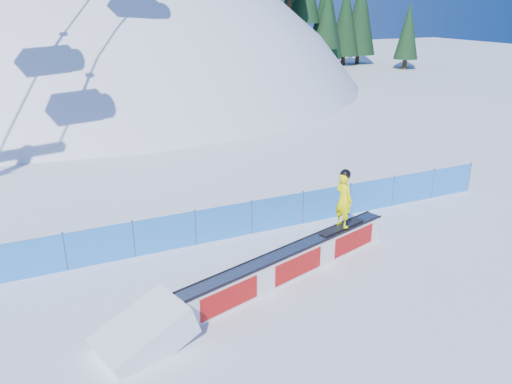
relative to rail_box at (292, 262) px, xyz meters
name	(u,v)px	position (x,y,z in m)	size (l,w,h in m)	color
ground	(288,309)	(-0.90, -1.41, -0.45)	(160.00, 160.00, 0.00)	white
snow_hill	(105,248)	(-0.90, 40.59, -18.45)	(64.00, 64.00, 64.00)	white
safety_fence	(224,223)	(-0.90, 3.09, 0.15)	(22.05, 0.05, 1.30)	blue
rail_box	(292,262)	(0.00, 0.00, 0.00)	(7.51, 2.67, 0.92)	white
snow_ramp	(146,346)	(-4.60, -1.35, -0.45)	(2.08, 1.39, 0.78)	white
snowboarder	(344,199)	(2.06, 0.60, 1.39)	(1.83, 0.82, 1.89)	black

